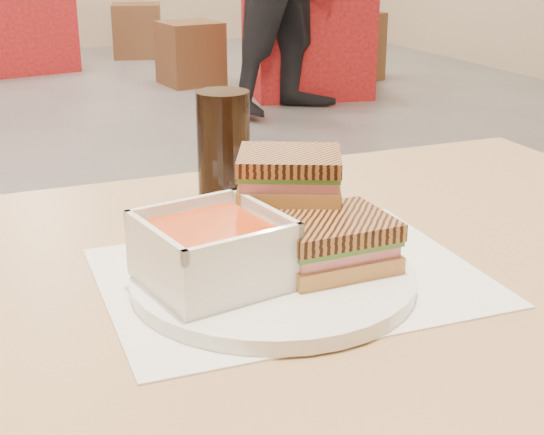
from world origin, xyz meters
name	(u,v)px	position (x,y,z in m)	size (l,w,h in m)	color
main_table	(238,365)	(-0.01, -1.95, 0.64)	(1.22, 0.74, 0.75)	#A87E50
tray_liner	(291,277)	(0.03, -2.00, 0.75)	(0.39, 0.31, 0.00)	white
plate	(273,278)	(0.01, -2.01, 0.76)	(0.28, 0.28, 0.02)	white
soup_bowl	(213,253)	(-0.05, -2.01, 0.80)	(0.14, 0.14, 0.07)	white
panini_lower	(331,242)	(0.07, -2.02, 0.79)	(0.11, 0.10, 0.05)	#BB8242
panini_upper	(289,175)	(0.06, -1.94, 0.84)	(0.13, 0.13, 0.05)	#BB8242
cola_glass	(224,148)	(0.06, -1.75, 0.82)	(0.07, 0.07, 0.14)	black
bg_table_1	(306,43)	(2.16, 2.23, 0.34)	(0.92, 0.92, 0.68)	#B3222D
bg_table_2	(11,24)	(0.45, 4.02, 0.36)	(0.93, 0.93, 0.71)	#B3222D
bg_chair_1l	(190,53)	(1.54, 2.84, 0.22)	(0.43, 0.43, 0.44)	brown
bg_chair_1r	(345,46)	(2.64, 2.55, 0.24)	(0.53, 0.53, 0.49)	brown
bg_chair_2r	(137,31)	(1.52, 4.25, 0.23)	(0.51, 0.51, 0.45)	brown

